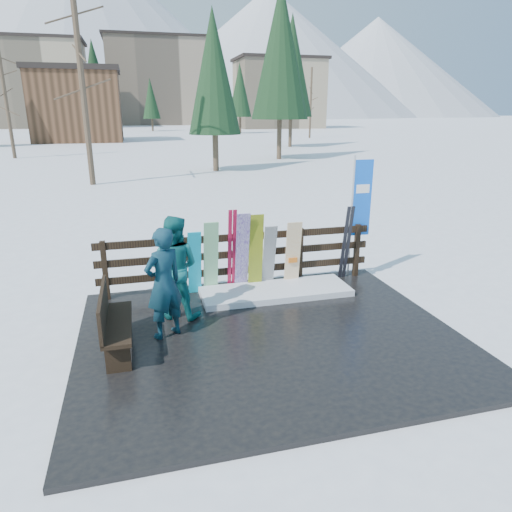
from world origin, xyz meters
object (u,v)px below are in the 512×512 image
object	(u,v)px
snowboard_5	(293,254)
snowboard_0	(195,263)
snowboard_2	(256,252)
snowboard_3	(242,252)
snowboard_4	(269,257)
person_back	(174,267)
rental_flag	(359,203)
bench	(112,320)
person_front	(164,283)
snowboard_1	(211,258)

from	to	relation	value
snowboard_5	snowboard_0	bearing A→B (deg)	180.00
snowboard_2	snowboard_3	xyz separation A→B (m)	(-0.27, -0.00, 0.03)
snowboard_4	snowboard_5	world-z (taller)	snowboard_5
snowboard_4	person_back	distance (m)	2.15
snowboard_2	person_back	world-z (taller)	person_back
rental_flag	bench	bearing A→B (deg)	-156.52
snowboard_2	person_front	bearing A→B (deg)	-140.13
bench	person_front	distance (m)	0.94
snowboard_3	person_front	distance (m)	2.27
snowboard_5	person_back	xyz separation A→B (m)	(-2.45, -0.88, 0.22)
bench	snowboard_1	size ratio (longest dim) A/B	0.99
snowboard_3	person_front	world-z (taller)	person_front
bench	snowboard_1	bearing A→B (deg)	46.87
snowboard_2	person_front	world-z (taller)	person_front
rental_flag	snowboard_4	bearing A→B (deg)	-172.54
snowboard_2	snowboard_3	bearing A→B (deg)	-180.00
snowboard_2	snowboard_4	world-z (taller)	snowboard_2
snowboard_1	person_back	size ratio (longest dim) A/B	0.84
snowboard_2	snowboard_5	bearing A→B (deg)	-0.00
rental_flag	person_back	xyz separation A→B (m)	(-4.01, -1.15, -0.71)
snowboard_3	snowboard_4	size ratio (longest dim) A/B	1.22
snowboard_0	rental_flag	distance (m)	3.69
person_back	snowboard_5	bearing A→B (deg)	-135.48
bench	rental_flag	distance (m)	5.59
snowboard_0	snowboard_2	size ratio (longest dim) A/B	0.85
snowboard_2	rental_flag	size ratio (longest dim) A/B	0.60
person_front	person_back	bearing A→B (deg)	-137.63
snowboard_3	person_front	xyz separation A→B (m)	(-1.62, -1.58, 0.09)
rental_flag	snowboard_5	bearing A→B (deg)	-170.14
snowboard_0	snowboard_5	xyz separation A→B (m)	(2.00, -0.00, 0.03)
snowboard_3	snowboard_5	world-z (taller)	snowboard_3
person_front	person_back	size ratio (longest dim) A/B	0.99
snowboard_1	snowboard_5	distance (m)	1.68
bench	snowboard_2	xyz separation A→B (m)	(2.69, 1.91, 0.26)
snowboard_0	snowboard_5	world-z (taller)	snowboard_5
snowboard_3	snowboard_2	bearing A→B (deg)	0.00
snowboard_0	snowboard_1	xyz separation A→B (m)	(0.32, 0.00, 0.09)
snowboard_3	rental_flag	world-z (taller)	rental_flag
snowboard_3	snowboard_4	world-z (taller)	snowboard_3
snowboard_0	snowboard_4	bearing A→B (deg)	0.00
snowboard_0	rental_flag	size ratio (longest dim) A/B	0.51
bench	snowboard_2	bearing A→B (deg)	35.42
snowboard_0	snowboard_4	distance (m)	1.49
snowboard_1	snowboard_4	size ratio (longest dim) A/B	1.12
snowboard_5	rental_flag	world-z (taller)	rental_flag
snowboard_1	snowboard_5	size ratio (longest dim) A/B	1.11
snowboard_2	snowboard_4	xyz separation A→B (m)	(0.27, 0.00, -0.12)
person_front	snowboard_0	bearing A→B (deg)	-143.28
snowboard_2	snowboard_4	distance (m)	0.30
snowboard_3	snowboard_1	bearing A→B (deg)	180.00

